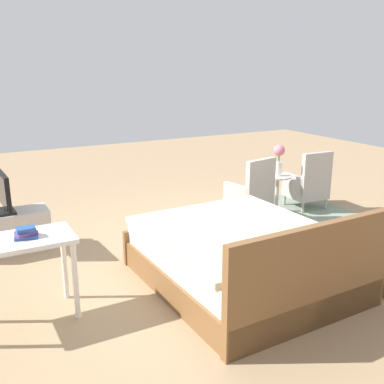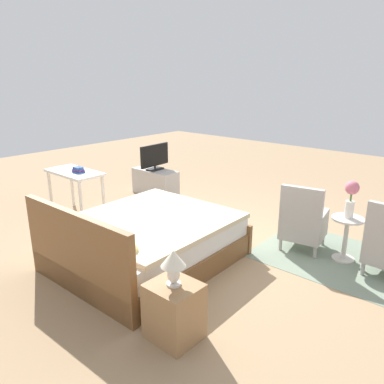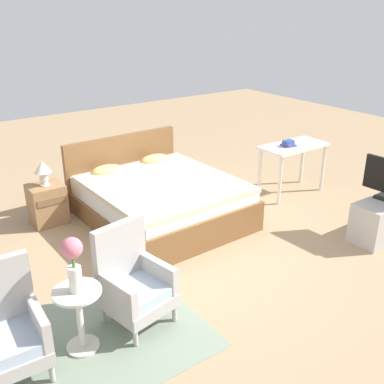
% 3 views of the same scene
% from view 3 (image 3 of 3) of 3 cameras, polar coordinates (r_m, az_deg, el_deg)
% --- Properties ---
extents(ground_plane, '(16.00, 16.00, 0.00)m').
position_cam_3_polar(ground_plane, '(5.41, 0.65, -7.29)').
color(ground_plane, '#A38460').
extents(floor_rug, '(2.10, 1.50, 0.01)m').
position_cam_3_polar(floor_rug, '(4.17, -13.77, -18.37)').
color(floor_rug, gray).
rests_on(floor_rug, ground_plane).
extents(bed, '(1.84, 2.14, 0.96)m').
position_cam_3_polar(bed, '(6.04, -4.27, -0.85)').
color(bed, brown).
rests_on(bed, ground_plane).
extents(armchair_by_window_left, '(0.57, 0.57, 0.92)m').
position_cam_3_polar(armchair_by_window_left, '(3.88, -22.53, -16.03)').
color(armchair_by_window_left, '#ADA8A3').
rests_on(armchair_by_window_left, floor_rug).
extents(armchair_by_window_right, '(0.63, 0.63, 0.92)m').
position_cam_3_polar(armchair_by_window_right, '(4.15, -7.48, -11.44)').
color(armchair_by_window_right, '#ADA8A3').
rests_on(armchair_by_window_right, floor_rug).
extents(side_table, '(0.40, 0.40, 0.58)m').
position_cam_3_polar(side_table, '(3.93, -14.12, -14.61)').
color(side_table, beige).
rests_on(side_table, ground_plane).
extents(flower_vase, '(0.17, 0.17, 0.48)m').
position_cam_3_polar(flower_vase, '(3.65, -14.88, -8.24)').
color(flower_vase, silver).
rests_on(flower_vase, side_table).
extents(nightstand, '(0.44, 0.41, 0.53)m').
position_cam_3_polar(nightstand, '(6.24, -17.89, -1.45)').
color(nightstand, '#997047').
rests_on(nightstand, ground_plane).
extents(table_lamp, '(0.22, 0.22, 0.33)m').
position_cam_3_polar(table_lamp, '(6.07, -18.43, 2.71)').
color(table_lamp, silver).
rests_on(table_lamp, nightstand).
extents(vanity_desk, '(1.04, 0.52, 0.77)m').
position_cam_3_polar(vanity_desk, '(6.94, 12.74, 4.95)').
color(vanity_desk, silver).
rests_on(vanity_desk, ground_plane).
extents(book_stack, '(0.22, 0.19, 0.09)m').
position_cam_3_polar(book_stack, '(6.80, 12.12, 6.03)').
color(book_stack, '#284C8E').
rests_on(book_stack, vanity_desk).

